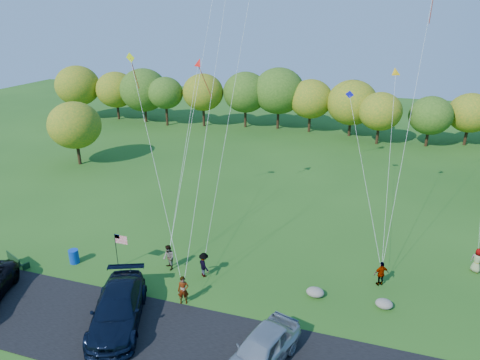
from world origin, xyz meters
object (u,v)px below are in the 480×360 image
object	(u,v)px
park_bench	(15,261)
flyer_e	(477,260)
flyer_b	(169,258)
flyer_d	(381,274)
flyer_a	(183,290)
flyer_c	(204,265)
minivan_navy	(118,309)
minivan_silver	(261,350)
trash_barrel	(74,256)

from	to	relation	value
park_bench	flyer_e	bearing A→B (deg)	39.01
flyer_b	flyer_d	distance (m)	13.46
flyer_a	flyer_c	size ratio (longest dim) A/B	1.06
flyer_d	flyer_a	bearing A→B (deg)	-4.23
flyer_b	flyer_d	xyz separation A→B (m)	(13.25, 2.37, -0.05)
minivan_navy	minivan_silver	distance (m)	8.14
trash_barrel	flyer_a	bearing A→B (deg)	-10.85
park_bench	flyer_a	bearing A→B (deg)	22.25
minivan_silver	flyer_b	bearing A→B (deg)	159.49
minivan_navy	trash_barrel	distance (m)	7.60
minivan_navy	flyer_d	world-z (taller)	minivan_navy
minivan_navy	trash_barrel	bearing A→B (deg)	123.20
minivan_silver	flyer_d	distance (m)	10.04
minivan_silver	flyer_e	size ratio (longest dim) A/B	3.00
flyer_d	trash_barrel	size ratio (longest dim) A/B	1.70
flyer_d	minivan_silver	bearing A→B (deg)	27.50
minivan_silver	flyer_a	xyz separation A→B (m)	(-5.50, 3.19, -0.04)
minivan_navy	trash_barrel	xyz separation A→B (m)	(-6.21, 4.36, -0.48)
park_bench	minivan_silver	bearing A→B (deg)	12.00
flyer_a	flyer_c	distance (m)	2.90
flyer_d	trash_barrel	bearing A→B (deg)	-19.88
minivan_navy	park_bench	world-z (taller)	minivan_navy
flyer_c	flyer_a	bearing A→B (deg)	129.73
minivan_navy	flyer_b	size ratio (longest dim) A/B	3.59
minivan_silver	flyer_c	xyz separation A→B (m)	(-5.40, 6.09, -0.10)
minivan_silver	trash_barrel	xyz separation A→B (m)	(-14.34, 4.88, -0.44)
minivan_silver	park_bench	xyz separation A→B (m)	(-17.65, 3.18, -0.39)
flyer_c	park_bench	size ratio (longest dim) A/B	0.94
trash_barrel	minivan_silver	bearing A→B (deg)	-18.80
minivan_silver	flyer_a	world-z (taller)	minivan_silver
flyer_b	flyer_e	size ratio (longest dim) A/B	1.03
minivan_navy	trash_barrel	size ratio (longest dim) A/B	6.49
flyer_d	flyer_e	xyz separation A→B (m)	(5.90, 3.41, 0.03)
minivan_navy	park_bench	xyz separation A→B (m)	(-9.53, 2.66, -0.43)
minivan_silver	flyer_c	distance (m)	8.14
flyer_a	trash_barrel	bearing A→B (deg)	147.12
minivan_silver	trash_barrel	distance (m)	15.15
minivan_navy	flyer_a	size ratio (longest dim) A/B	3.54
flyer_d	flyer_e	distance (m)	6.82
minivan_navy	flyer_e	world-z (taller)	minivan_navy
minivan_silver	park_bench	bearing A→B (deg)	-172.92
flyer_b	park_bench	world-z (taller)	flyer_b
park_bench	trash_barrel	world-z (taller)	park_bench
minivan_navy	flyer_b	bearing A→B (deg)	65.91
park_bench	trash_barrel	xyz separation A→B (m)	(3.31, 1.70, -0.06)
flyer_b	park_bench	bearing A→B (deg)	-121.07
flyer_b	flyer_d	bearing A→B (deg)	52.26
minivan_silver	flyer_c	size ratio (longest dim) A/B	3.06
minivan_silver	flyer_e	distance (m)	16.38
flyer_e	park_bench	size ratio (longest dim) A/B	0.96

